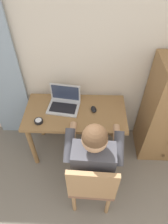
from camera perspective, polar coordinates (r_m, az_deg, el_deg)
wall_back at (r=2.12m, az=6.90°, el=17.10°), size 4.80×0.05×2.50m
desk at (r=2.25m, az=-2.46°, el=-1.91°), size 1.11×0.57×0.71m
chair at (r=1.94m, az=2.34°, el=-19.66°), size 0.44×0.42×0.89m
person_seated at (r=1.87m, az=2.75°, el=-12.22°), size 0.54×0.60×1.21m
laptop at (r=2.20m, az=-5.79°, el=2.78°), size 0.37×0.29×0.24m
computer_mouse at (r=2.17m, az=2.82°, el=0.80°), size 0.08×0.11×0.03m
desk_clock at (r=2.10m, az=-13.03°, el=-2.58°), size 0.09×0.09×0.03m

